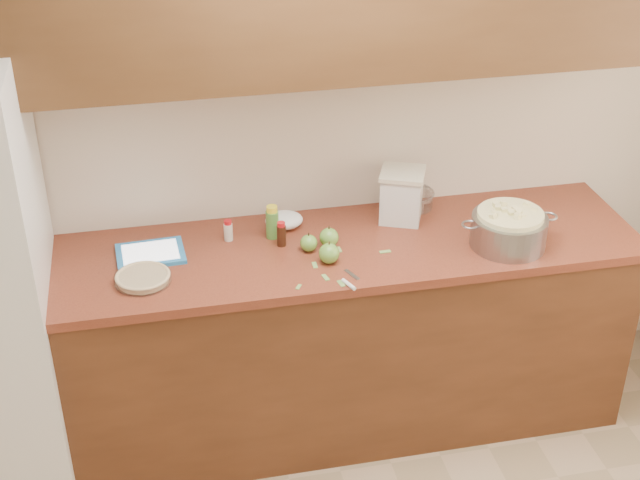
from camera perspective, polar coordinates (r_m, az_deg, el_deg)
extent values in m
plane|color=beige|center=(3.77, -0.78, 7.07)|extent=(3.60, 0.00, 3.60)
cube|color=#5C301A|center=(3.92, 0.24, -6.45)|extent=(2.60, 0.65, 0.88)
cube|color=brown|center=(3.66, 0.25, -0.66)|extent=(2.64, 0.68, 0.04)
cylinder|color=silver|center=(3.48, -11.26, -2.44)|extent=(0.22, 0.22, 0.03)
cylinder|color=#D6BA87|center=(3.48, -11.27, -2.41)|extent=(0.20, 0.20, 0.03)
torus|color=#D6BA87|center=(3.47, -11.28, -2.27)|extent=(0.21, 0.21, 0.02)
cylinder|color=gray|center=(3.71, 11.98, 0.57)|extent=(0.31, 0.31, 0.13)
torus|color=gray|center=(3.63, 9.60, 0.97)|extent=(0.07, 0.07, 0.01)
torus|color=gray|center=(3.75, 14.43, 1.47)|extent=(0.07, 0.07, 0.01)
cylinder|color=#FFF8AB|center=(3.70, 12.00, 0.79)|extent=(0.27, 0.27, 0.14)
cube|color=silver|center=(3.83, 5.24, 2.75)|extent=(0.22, 0.22, 0.21)
cube|color=beige|center=(3.78, 5.32, 4.27)|extent=(0.24, 0.24, 0.02)
cube|color=#287BC1|center=(3.65, -10.80, -0.87)|extent=(0.28, 0.22, 0.02)
cube|color=white|center=(3.64, -10.81, -0.74)|extent=(0.23, 0.17, 0.00)
cube|color=gray|center=(3.47, 2.05, -2.22)|extent=(0.05, 0.09, 0.00)
cylinder|color=white|center=(3.40, 1.85, -2.86)|extent=(0.04, 0.08, 0.02)
cylinder|color=#4C8C38|center=(3.69, -3.07, 1.00)|extent=(0.05, 0.05, 0.12)
cylinder|color=yellow|center=(3.66, -3.10, 1.99)|extent=(0.05, 0.05, 0.02)
cylinder|color=beige|center=(3.70, -5.89, 0.52)|extent=(0.04, 0.04, 0.08)
cylinder|color=red|center=(3.68, -5.93, 1.13)|extent=(0.03, 0.03, 0.02)
cylinder|color=black|center=(3.64, -2.48, 0.27)|extent=(0.04, 0.04, 0.09)
cylinder|color=red|center=(3.61, -2.50, 1.01)|extent=(0.03, 0.03, 0.02)
cylinder|color=silver|center=(3.97, 5.90, 2.62)|extent=(0.19, 0.19, 0.07)
torus|color=silver|center=(3.95, 5.92, 3.04)|extent=(0.20, 0.20, 0.01)
ellipsoid|color=white|center=(3.78, -2.32, 1.28)|extent=(0.19, 0.16, 0.07)
sphere|color=#629836|center=(3.60, -0.72, -0.20)|extent=(0.07, 0.07, 0.07)
cylinder|color=#3F2D19|center=(3.58, -0.73, 0.37)|extent=(0.01, 0.01, 0.01)
sphere|color=#629836|center=(3.64, 0.58, 0.17)|extent=(0.08, 0.08, 0.08)
cylinder|color=#3F2D19|center=(3.61, 0.58, 0.80)|extent=(0.01, 0.01, 0.01)
sphere|color=#629836|center=(3.52, 0.58, -0.86)|extent=(0.08, 0.08, 0.08)
cylinder|color=#3F2D19|center=(3.50, 0.59, -0.20)|extent=(0.01, 0.01, 0.01)
cube|color=#7AA751|center=(3.45, 0.35, -2.41)|extent=(0.03, 0.05, 0.00)
cube|color=#7AA751|center=(3.52, -0.34, -1.62)|extent=(0.02, 0.05, 0.00)
cube|color=#7AA751|center=(3.41, 1.36, -2.80)|extent=(0.03, 0.05, 0.00)
cube|color=#7AA751|center=(3.39, -1.38, -3.02)|extent=(0.03, 0.04, 0.00)
cube|color=#7AA751|center=(3.63, 1.22, -0.61)|extent=(0.02, 0.04, 0.00)
cube|color=#7AA751|center=(3.62, 4.19, -0.75)|extent=(0.05, 0.02, 0.00)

